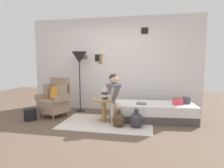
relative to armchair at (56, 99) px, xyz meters
The scene contains 15 objects.
ground_plane 1.71m from the armchair, 37.12° to the right, with size 12.00×12.00×0.00m, color brown.
gallery_wall 1.84m from the armchair, 35.87° to the left, with size 4.80×0.12×2.60m.
rug 1.52m from the armchair, 13.95° to the right, with size 2.01×1.22×0.01m, color silver.
armchair is the anchor object (origin of this frame).
daybed 2.42m from the armchair, ahead, with size 1.96×0.96×0.40m.
pillow_head 3.18m from the armchair, ahead, with size 0.18×0.12×0.15m, color #474C56.
pillow_mid 2.97m from the armchair, ahead, with size 0.21×0.12×0.16m, color #D64C56.
side_table 1.33m from the armchair, ahead, with size 0.54×0.54×0.52m.
vase_striped 1.37m from the armchair, ahead, with size 0.16×0.16×0.28m.
floor_lamp 1.22m from the armchair, 52.05° to the left, with size 0.41×0.41×1.65m.
person_child 1.68m from the armchair, 16.52° to the right, with size 0.34×0.34×1.12m.
book_on_daybed 2.16m from the armchair, ahead, with size 0.22×0.16×0.03m, color slate.
demijohn_near 1.81m from the armchair, 17.20° to the right, with size 0.28×0.28×0.37m.
demijohn_far 2.15m from the armchair, 13.48° to the right, with size 0.31×0.31×0.39m.
magazine_basket 0.69m from the armchair, 130.74° to the right, with size 0.28×0.28×0.28m, color black.
Camera 1 is at (0.99, -3.33, 1.33)m, focal length 30.12 mm.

